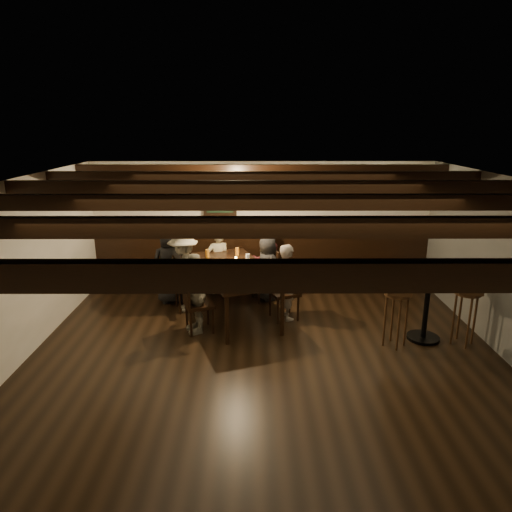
{
  "coord_description": "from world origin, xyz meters",
  "views": [
    {
      "loc": [
        -0.16,
        -5.15,
        3.07
      ],
      "look_at": [
        -0.13,
        1.3,
        1.2
      ],
      "focal_mm": 32.0,
      "sensor_mm": 36.0,
      "label": 1
    }
  ],
  "objects_px": {
    "person_bench_left": "(171,264)",
    "bar_stool_right": "(465,316)",
    "person_left_far": "(195,293)",
    "person_right_near": "(267,268)",
    "person_left_near": "(184,272)",
    "chair_right_far": "(285,302)",
    "person_bench_right": "(266,259)",
    "person_bench_centre": "(218,262)",
    "chair_left_far": "(198,314)",
    "bar_stool_left": "(396,318)",
    "person_right_far": "(287,282)",
    "dining_table": "(234,271)",
    "high_top_table": "(428,292)",
    "chair_right_near": "(266,285)",
    "chair_left_near": "(187,294)"
  },
  "relations": [
    {
      "from": "person_bench_left",
      "to": "bar_stool_right",
      "type": "xyz_separation_m",
      "value": [
        4.47,
        -1.67,
        -0.26
      ]
    },
    {
      "from": "person_left_far",
      "to": "person_right_near",
      "type": "xyz_separation_m",
      "value": [
        1.12,
        1.34,
        -0.03
      ]
    },
    {
      "from": "person_left_near",
      "to": "person_right_near",
      "type": "xyz_separation_m",
      "value": [
        1.42,
        0.49,
        -0.09
      ]
    },
    {
      "from": "chair_right_far",
      "to": "person_bench_right",
      "type": "distance_m",
      "value": 1.4
    },
    {
      "from": "person_bench_centre",
      "to": "person_right_near",
      "type": "relative_size",
      "value": 1.02
    },
    {
      "from": "person_bench_left",
      "to": "person_bench_right",
      "type": "distance_m",
      "value": 1.8
    },
    {
      "from": "chair_left_far",
      "to": "person_bench_right",
      "type": "relative_size",
      "value": 0.75
    },
    {
      "from": "bar_stool_left",
      "to": "chair_left_far",
      "type": "bearing_deg",
      "value": -179.04
    },
    {
      "from": "person_right_far",
      "to": "bar_stool_left",
      "type": "relative_size",
      "value": 1.08
    },
    {
      "from": "dining_table",
      "to": "chair_left_far",
      "type": "bearing_deg",
      "value": -147.97
    },
    {
      "from": "chair_right_far",
      "to": "person_right_far",
      "type": "height_order",
      "value": "person_right_far"
    },
    {
      "from": "person_left_near",
      "to": "person_right_near",
      "type": "height_order",
      "value": "person_left_near"
    },
    {
      "from": "high_top_table",
      "to": "bar_stool_left",
      "type": "distance_m",
      "value": 0.63
    },
    {
      "from": "person_right_far",
      "to": "bar_stool_right",
      "type": "height_order",
      "value": "person_right_far"
    },
    {
      "from": "person_right_near",
      "to": "bar_stool_right",
      "type": "relative_size",
      "value": 1.03
    },
    {
      "from": "dining_table",
      "to": "chair_left_far",
      "type": "relative_size",
      "value": 2.61
    },
    {
      "from": "chair_left_far",
      "to": "bar_stool_right",
      "type": "xyz_separation_m",
      "value": [
        3.86,
        -0.45,
        0.15
      ]
    },
    {
      "from": "dining_table",
      "to": "person_left_near",
      "type": "xyz_separation_m",
      "value": [
        -0.86,
        0.18,
        -0.07
      ]
    },
    {
      "from": "person_left_near",
      "to": "person_right_far",
      "type": "bearing_deg",
      "value": 59.04
    },
    {
      "from": "person_right_near",
      "to": "person_right_far",
      "type": "bearing_deg",
      "value": -180.0
    },
    {
      "from": "person_bench_left",
      "to": "bar_stool_left",
      "type": "relative_size",
      "value": 1.2
    },
    {
      "from": "chair_right_far",
      "to": "bar_stool_right",
      "type": "relative_size",
      "value": 0.81
    },
    {
      "from": "chair_right_far",
      "to": "person_right_far",
      "type": "distance_m",
      "value": 0.34
    },
    {
      "from": "chair_right_far",
      "to": "person_left_far",
      "type": "xyz_separation_m",
      "value": [
        -1.39,
        -0.48,
        0.33
      ]
    },
    {
      "from": "person_bench_right",
      "to": "person_right_far",
      "type": "xyz_separation_m",
      "value": [
        0.3,
        -1.32,
        0.01
      ]
    },
    {
      "from": "dining_table",
      "to": "person_bench_centre",
      "type": "xyz_separation_m",
      "value": [
        -0.34,
        0.99,
        -0.14
      ]
    },
    {
      "from": "chair_left_far",
      "to": "bar_stool_left",
      "type": "height_order",
      "value": "bar_stool_left"
    },
    {
      "from": "chair_right_far",
      "to": "person_right_near",
      "type": "height_order",
      "value": "person_right_near"
    },
    {
      "from": "person_left_near",
      "to": "bar_stool_right",
      "type": "relative_size",
      "value": 1.18
    },
    {
      "from": "chair_left_far",
      "to": "person_left_near",
      "type": "bearing_deg",
      "value": -178.04
    },
    {
      "from": "person_bench_right",
      "to": "chair_left_far",
      "type": "bearing_deg",
      "value": 39.82
    },
    {
      "from": "person_left_far",
      "to": "person_bench_left",
      "type": "bearing_deg",
      "value": -173.66
    },
    {
      "from": "person_left_near",
      "to": "person_right_far",
      "type": "distance_m",
      "value": 1.75
    },
    {
      "from": "dining_table",
      "to": "bar_stool_left",
      "type": "relative_size",
      "value": 2.06
    },
    {
      "from": "person_bench_centre",
      "to": "high_top_table",
      "type": "relative_size",
      "value": 1.07
    },
    {
      "from": "person_bench_right",
      "to": "person_bench_centre",
      "type": "bearing_deg",
      "value": -9.46
    },
    {
      "from": "person_bench_left",
      "to": "person_right_far",
      "type": "height_order",
      "value": "person_bench_left"
    },
    {
      "from": "chair_left_far",
      "to": "person_bench_centre",
      "type": "distance_m",
      "value": 1.7
    },
    {
      "from": "chair_right_near",
      "to": "person_right_near",
      "type": "xyz_separation_m",
      "value": [
        0.03,
        0.01,
        0.32
      ]
    },
    {
      "from": "high_top_table",
      "to": "person_left_near",
      "type": "bearing_deg",
      "value": 162.85
    },
    {
      "from": "dining_table",
      "to": "chair_left_near",
      "type": "distance_m",
      "value": 0.97
    },
    {
      "from": "person_left_far",
      "to": "dining_table",
      "type": "bearing_deg",
      "value": 120.96
    },
    {
      "from": "chair_left_near",
      "to": "person_bench_right",
      "type": "xyz_separation_m",
      "value": [
        1.38,
        0.96,
        0.33
      ]
    },
    {
      "from": "chair_left_far",
      "to": "high_top_table",
      "type": "distance_m",
      "value": 3.41
    },
    {
      "from": "chair_right_near",
      "to": "person_bench_centre",
      "type": "height_order",
      "value": "person_bench_centre"
    },
    {
      "from": "person_bench_centre",
      "to": "person_right_far",
      "type": "bearing_deg",
      "value": 116.57
    },
    {
      "from": "dining_table",
      "to": "person_right_near",
      "type": "relative_size",
      "value": 2.01
    },
    {
      "from": "chair_left_near",
      "to": "high_top_table",
      "type": "relative_size",
      "value": 0.81
    },
    {
      "from": "chair_right_near",
      "to": "person_bench_centre",
      "type": "bearing_deg",
      "value": 50.16
    },
    {
      "from": "person_bench_centre",
      "to": "person_right_near",
      "type": "xyz_separation_m",
      "value": [
        0.91,
        -0.32,
        -0.01
      ]
    }
  ]
}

